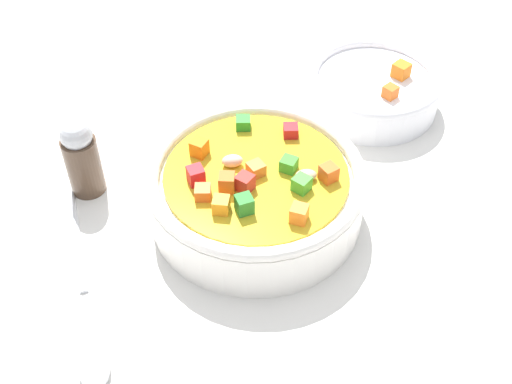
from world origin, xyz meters
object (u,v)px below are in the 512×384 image
object	(u,v)px
spoon	(84,295)
pepper_shaker	(82,157)
soup_bowl_main	(256,190)
side_bowl_small	(373,88)

from	to	relation	value
spoon	pepper_shaker	bearing A→B (deg)	171.96
soup_bowl_main	pepper_shaker	xyz separation A→B (cm)	(-4.17, 15.39, 1.01)
spoon	soup_bowl_main	bearing A→B (deg)	107.40
soup_bowl_main	pepper_shaker	world-z (taller)	pepper_shaker
spoon	pepper_shaker	xyz separation A→B (cm)	(10.29, 7.27, 3.54)
side_bowl_small	pepper_shaker	bearing A→B (deg)	141.14
soup_bowl_main	spoon	bearing A→B (deg)	150.67
soup_bowl_main	side_bowl_small	size ratio (longest dim) A/B	1.36
soup_bowl_main	pepper_shaker	bearing A→B (deg)	105.16
pepper_shaker	soup_bowl_main	bearing A→B (deg)	-74.84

